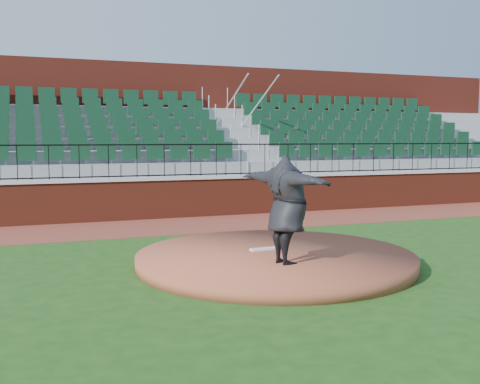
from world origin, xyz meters
name	(u,v)px	position (x,y,z in m)	size (l,w,h in m)	color
ground	(267,263)	(0.00, 0.00, 0.00)	(90.00, 90.00, 0.00)	#1C4313
warning_track	(192,224)	(0.00, 5.40, 0.01)	(34.00, 3.20, 0.01)	brown
field_wall	(178,199)	(0.00, 7.00, 0.60)	(34.00, 0.35, 1.20)	maroon
wall_cap	(178,178)	(0.00, 7.00, 1.25)	(34.00, 0.45, 0.10)	#B7B7B7
wall_railing	(178,161)	(0.00, 7.00, 1.80)	(34.00, 0.05, 1.00)	black
seating_stands	(158,144)	(0.00, 9.72, 2.30)	(34.00, 5.10, 4.60)	gray
concourse_wall	(143,132)	(0.00, 12.52, 2.75)	(34.00, 0.50, 5.50)	maroon
pitchers_mound	(275,259)	(0.09, -0.22, 0.12)	(5.46, 5.46, 0.25)	brown
pitching_rubber	(265,249)	(0.00, 0.10, 0.27)	(0.60, 0.15, 0.04)	silver
pitcher	(287,209)	(-0.13, -1.17, 1.23)	(2.41, 0.66, 1.96)	black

